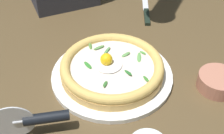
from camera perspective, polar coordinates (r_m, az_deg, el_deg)
The scene contains 6 objects.
ground_plane at distance 0.78m, azimuth 0.36°, elevation -0.74°, with size 2.40×2.40×0.03m, color brown.
pizza_plate at distance 0.74m, azimuth 0.00°, elevation -1.52°, with size 0.30×0.30×0.01m, color white.
pizza at distance 0.72m, azimuth -0.01°, elevation -0.05°, with size 0.25×0.25×0.05m.
side_bowl at distance 0.75m, azimuth 19.54°, elevation -2.65°, with size 0.10×0.10×0.04m, color #B57159.
pizza_cutter at distance 0.62m, azimuth -14.45°, elevation -9.62°, with size 0.07×0.15×0.09m.
table_knife at distance 0.99m, azimuth 6.55°, elevation 10.31°, with size 0.18×0.13×0.01m.
Camera 1 is at (-0.49, 0.31, 0.51)m, focal length 48.03 mm.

